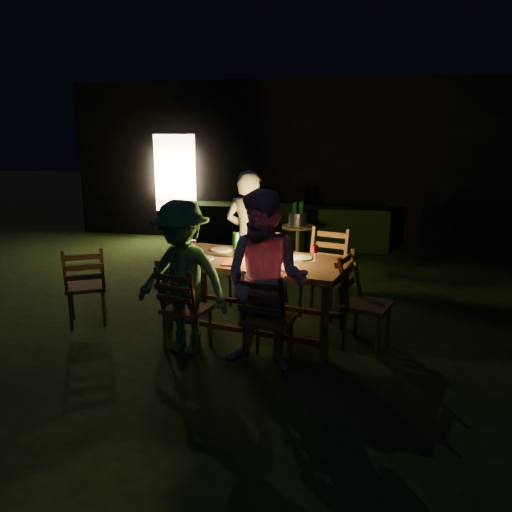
% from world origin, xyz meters
% --- Properties ---
extents(garden_envelope, '(40.00, 40.00, 3.20)m').
position_xyz_m(garden_envelope, '(-0.01, 6.15, 1.58)').
color(garden_envelope, black).
rests_on(garden_envelope, ground).
extents(dining_table, '(2.16, 1.38, 0.83)m').
position_xyz_m(dining_table, '(-0.09, -0.62, 0.75)').
color(dining_table, '#50381A').
rests_on(dining_table, ground).
extents(chair_near_left, '(0.52, 0.54, 0.95)m').
position_xyz_m(chair_near_left, '(-0.68, -1.28, 0.29)').
color(chair_near_left, '#50381A').
rests_on(chair_near_left, ground).
extents(chair_near_right, '(0.52, 0.55, 0.99)m').
position_xyz_m(chair_near_right, '(0.20, -1.47, 0.30)').
color(chair_near_right, '#50381A').
rests_on(chair_near_right, ground).
extents(chair_far_left, '(0.49, 0.51, 0.92)m').
position_xyz_m(chair_far_left, '(-0.37, 0.22, 0.28)').
color(chair_far_left, '#50381A').
rests_on(chair_far_left, ground).
extents(chair_far_right, '(0.61, 0.64, 1.09)m').
position_xyz_m(chair_far_right, '(0.61, 0.02, 0.33)').
color(chair_far_right, '#50381A').
rests_on(chair_far_right, ground).
extents(chair_end, '(0.61, 0.59, 1.02)m').
position_xyz_m(chair_end, '(1.12, -0.87, 0.31)').
color(chair_end, '#50381A').
rests_on(chair_end, ground).
extents(chair_spare, '(0.61, 0.63, 0.99)m').
position_xyz_m(chair_spare, '(-2.06, -0.84, 0.30)').
color(chair_spare, '#50381A').
rests_on(chair_spare, ground).
extents(person_house_side, '(0.71, 0.54, 1.74)m').
position_xyz_m(person_house_side, '(-0.36, 0.27, 0.87)').
color(person_house_side, white).
rests_on(person_house_side, ground).
extents(person_opp_right, '(0.94, 0.80, 1.71)m').
position_xyz_m(person_opp_right, '(0.19, -1.52, 0.85)').
color(person_opp_right, pink).
rests_on(person_opp_right, ground).
extents(person_opp_left, '(1.11, 0.78, 1.57)m').
position_xyz_m(person_opp_left, '(-0.69, -1.33, 0.78)').
color(person_opp_left, '#387043').
rests_on(person_opp_left, ground).
extents(lantern, '(0.16, 0.16, 0.35)m').
position_xyz_m(lantern, '(-0.03, -0.58, 0.99)').
color(lantern, white).
rests_on(lantern, dining_table).
extents(plate_far_left, '(0.25, 0.25, 0.01)m').
position_xyz_m(plate_far_left, '(-0.58, -0.30, 0.84)').
color(plate_far_left, white).
rests_on(plate_far_left, dining_table).
extents(plate_near_left, '(0.25, 0.25, 0.01)m').
position_xyz_m(plate_near_left, '(-0.67, -0.73, 0.84)').
color(plate_near_left, white).
rests_on(plate_near_left, dining_table).
extents(plate_far_right, '(0.25, 0.25, 0.01)m').
position_xyz_m(plate_far_right, '(0.40, -0.50, 0.84)').
color(plate_far_right, white).
rests_on(plate_far_right, dining_table).
extents(plate_near_right, '(0.25, 0.25, 0.01)m').
position_xyz_m(plate_near_right, '(0.31, -0.93, 0.84)').
color(plate_near_right, white).
rests_on(plate_near_right, dining_table).
extents(wineglass_a, '(0.06, 0.06, 0.18)m').
position_xyz_m(wineglass_a, '(-0.32, -0.29, 0.92)').
color(wineglass_a, '#59070F').
rests_on(wineglass_a, dining_table).
extents(wineglass_b, '(0.06, 0.06, 0.18)m').
position_xyz_m(wineglass_b, '(-0.81, -0.59, 0.92)').
color(wineglass_b, '#59070F').
rests_on(wineglass_b, dining_table).
extents(wineglass_c, '(0.06, 0.06, 0.18)m').
position_xyz_m(wineglass_c, '(0.15, -0.96, 0.92)').
color(wineglass_c, '#59070F').
rests_on(wineglass_c, dining_table).
extents(wineglass_d, '(0.06, 0.06, 0.18)m').
position_xyz_m(wineglass_d, '(0.56, -0.57, 0.92)').
color(wineglass_d, '#59070F').
rests_on(wineglass_d, dining_table).
extents(wineglass_e, '(0.06, 0.06, 0.18)m').
position_xyz_m(wineglass_e, '(-0.24, -0.90, 0.92)').
color(wineglass_e, silver).
rests_on(wineglass_e, dining_table).
extents(bottle_table, '(0.07, 0.07, 0.28)m').
position_xyz_m(bottle_table, '(-0.33, -0.57, 0.97)').
color(bottle_table, '#0F471E').
rests_on(bottle_table, dining_table).
extents(napkin_left, '(0.18, 0.14, 0.01)m').
position_xyz_m(napkin_left, '(-0.30, -0.91, 0.84)').
color(napkin_left, red).
rests_on(napkin_left, dining_table).
extents(napkin_right, '(0.18, 0.14, 0.01)m').
position_xyz_m(napkin_right, '(0.39, -1.03, 0.84)').
color(napkin_right, red).
rests_on(napkin_right, dining_table).
extents(phone, '(0.14, 0.07, 0.01)m').
position_xyz_m(phone, '(-0.75, -0.79, 0.84)').
color(phone, black).
rests_on(phone, dining_table).
extents(side_table, '(0.52, 0.52, 0.69)m').
position_xyz_m(side_table, '(0.04, 2.22, 0.61)').
color(side_table, olive).
rests_on(side_table, ground).
extents(ice_bucket, '(0.30, 0.30, 0.22)m').
position_xyz_m(ice_bucket, '(0.04, 2.22, 0.80)').
color(ice_bucket, '#A5A8AD').
rests_on(ice_bucket, side_table).
extents(bottle_bucket_a, '(0.07, 0.07, 0.32)m').
position_xyz_m(bottle_bucket_a, '(-0.01, 2.18, 0.85)').
color(bottle_bucket_a, '#0F471E').
rests_on(bottle_bucket_a, side_table).
extents(bottle_bucket_b, '(0.07, 0.07, 0.32)m').
position_xyz_m(bottle_bucket_b, '(0.09, 2.26, 0.85)').
color(bottle_bucket_b, '#0F471E').
rests_on(bottle_bucket_b, side_table).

